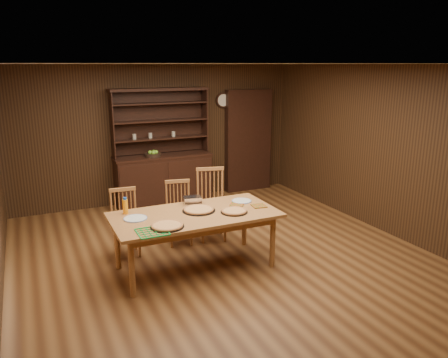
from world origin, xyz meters
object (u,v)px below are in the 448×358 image
chair_left (125,220)px  dining_table (195,219)px  chair_right (211,201)px  chair_center (179,210)px  juice_bottle (125,206)px  china_hutch (163,173)px

chair_left → dining_table: bearing=-45.9°
chair_left → chair_right: chair_right is taller
chair_center → juice_bottle: 1.11m
dining_table → chair_center: size_ratio=2.23×
china_hutch → chair_center: size_ratio=2.30×
chair_left → chair_right: size_ratio=0.87×
chair_right → chair_center: bearing=-167.7°
china_hutch → chair_right: china_hutch is taller
chair_left → chair_center: size_ratio=0.99×
juice_bottle → chair_right: bearing=20.5°
chair_left → chair_center: (0.82, 0.07, 0.00)m
china_hutch → chair_left: (-1.18, -2.03, -0.10)m
chair_left → chair_right: (1.33, 0.06, 0.08)m
chair_left → juice_bottle: 0.59m
chair_center → chair_right: size_ratio=0.87×
dining_table → juice_bottle: size_ratio=9.75×
dining_table → chair_center: chair_center is taller
chair_right → juice_bottle: size_ratio=5.01×
chair_center → juice_bottle: (-0.90, -0.54, 0.35)m
chair_left → juice_bottle: size_ratio=4.35×
chair_center → chair_right: (0.52, -0.02, 0.08)m
dining_table → china_hutch: bearing=80.9°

